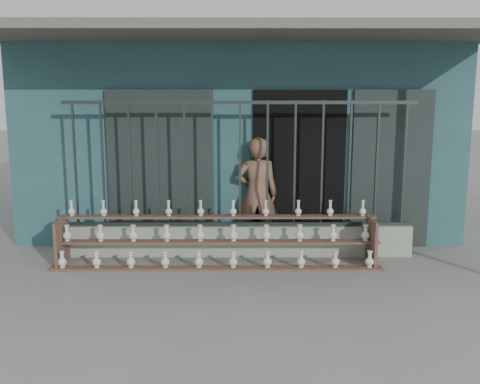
{
  "coord_description": "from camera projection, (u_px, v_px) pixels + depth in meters",
  "views": [
    {
      "loc": [
        -0.03,
        -6.27,
        2.32
      ],
      "look_at": [
        0.0,
        1.0,
        1.0
      ],
      "focal_mm": 40.0,
      "sensor_mm": 36.0,
      "label": 1
    }
  ],
  "objects": [
    {
      "name": "elderly_woman",
      "position": [
        257.0,
        194.0,
        8.03
      ],
      "size": [
        0.64,
        0.43,
        1.71
      ],
      "primitive_type": "imported",
      "rotation": [
        0.0,
        0.0,
        3.11
      ],
      "color": "brown",
      "rests_on": "ground"
    },
    {
      "name": "shelf_rack",
      "position": [
        217.0,
        239.0,
        7.39
      ],
      "size": [
        4.5,
        0.68,
        0.85
      ],
      "color": "brown",
      "rests_on": "ground"
    },
    {
      "name": "workshop_building",
      "position": [
        240.0,
        132.0,
        10.45
      ],
      "size": [
        7.4,
        6.6,
        3.21
      ],
      "color": "#285155",
      "rests_on": "ground"
    },
    {
      "name": "security_fence",
      "position": [
        240.0,
        164.0,
        7.62
      ],
      "size": [
        5.0,
        0.04,
        1.8
      ],
      "color": "#283330",
      "rests_on": "parapet_wall"
    },
    {
      "name": "parapet_wall",
      "position": [
        240.0,
        240.0,
        7.82
      ],
      "size": [
        5.0,
        0.2,
        0.45
      ],
      "primitive_type": "cube",
      "color": "#94A58D",
      "rests_on": "ground"
    },
    {
      "name": "ground",
      "position": [
        240.0,
        286.0,
        6.58
      ],
      "size": [
        60.0,
        60.0,
        0.0
      ],
      "primitive_type": "plane",
      "color": "slate"
    }
  ]
}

